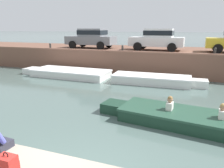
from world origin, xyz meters
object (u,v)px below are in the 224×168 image
object	(u,v)px
motorboat_passing	(183,118)
car_left_inner_white	(157,38)
mooring_bollard_mid	(123,48)
boat_moored_central_white	(155,80)
backpack_on_ledge	(8,166)
car_leftmost_grey	(92,37)
mooring_bollard_west	(50,46)
boat_moored_west_white	(67,73)
mooring_bollard_east	(215,51)

from	to	relation	value
motorboat_passing	car_left_inner_white	world-z (taller)	car_left_inner_white
motorboat_passing	mooring_bollard_mid	xyz separation A→B (m)	(-4.42, 7.24, 1.61)
boat_moored_central_white	backpack_on_ledge	xyz separation A→B (m)	(-0.56, -10.35, 0.90)
car_leftmost_grey	mooring_bollard_mid	xyz separation A→B (m)	(3.17, -1.79, -0.61)
mooring_bollard_west	car_leftmost_grey	bearing A→B (deg)	33.44
boat_moored_west_white	mooring_bollard_mid	world-z (taller)	mooring_bollard_mid
motorboat_passing	car_leftmost_grey	distance (m)	12.01
car_leftmost_grey	backpack_on_ledge	distance (m)	15.10
motorboat_passing	mooring_bollard_mid	distance (m)	8.64
boat_moored_central_white	motorboat_passing	distance (m)	5.57
motorboat_passing	car_leftmost_grey	xyz separation A→B (m)	(-7.60, 9.03, 2.22)
car_left_inner_white	mooring_bollard_mid	world-z (taller)	car_left_inner_white
car_left_inner_white	mooring_bollard_mid	distance (m)	2.81
car_leftmost_grey	mooring_bollard_east	bearing A→B (deg)	-11.26
car_left_inner_white	mooring_bollard_mid	xyz separation A→B (m)	(-2.08, -1.79, -0.60)
car_left_inner_white	backpack_on_ledge	bearing A→B (deg)	-90.17
boat_moored_west_white	mooring_bollard_west	distance (m)	3.58
boat_moored_west_white	boat_moored_central_white	distance (m)	5.91
car_leftmost_grey	mooring_bollard_west	world-z (taller)	car_leftmost_grey
boat_moored_central_white	mooring_bollard_west	world-z (taller)	mooring_bollard_west
boat_moored_west_white	mooring_bollard_mid	bearing A→B (deg)	29.72
backpack_on_ledge	car_left_inner_white	bearing A→B (deg)	89.83
mooring_bollard_west	mooring_bollard_mid	xyz separation A→B (m)	(5.88, 0.00, 0.00)
car_leftmost_grey	backpack_on_ledge	bearing A→B (deg)	-69.71
car_left_inner_white	mooring_bollard_west	world-z (taller)	car_left_inner_white
boat_moored_central_white	mooring_bollard_east	world-z (taller)	mooring_bollard_east
car_leftmost_grey	mooring_bollard_east	distance (m)	9.18
mooring_bollard_west	backpack_on_ledge	size ratio (longest dim) A/B	1.09
mooring_bollard_east	boat_moored_west_white	bearing A→B (deg)	-168.30
boat_moored_west_white	mooring_bollard_east	xyz separation A→B (m)	(9.11, 1.89, 1.61)
boat_moored_west_white	mooring_bollard_west	bearing A→B (deg)	143.82
backpack_on_ledge	car_leftmost_grey	bearing A→B (deg)	110.29
mooring_bollard_west	boat_moored_west_white	bearing A→B (deg)	-36.18
mooring_bollard_west	mooring_bollard_east	bearing A→B (deg)	0.00
car_leftmost_grey	motorboat_passing	bearing A→B (deg)	-49.93
car_leftmost_grey	mooring_bollard_east	world-z (taller)	car_leftmost_grey
boat_moored_west_white	mooring_bollard_west	size ratio (longest dim) A/B	14.11
boat_moored_west_white	mooring_bollard_west	xyz separation A→B (m)	(-2.58, 1.89, 1.61)
car_leftmost_grey	car_left_inner_white	bearing A→B (deg)	-0.01
mooring_bollard_mid	boat_moored_west_white	bearing A→B (deg)	-150.28
mooring_bollard_east	car_left_inner_white	bearing A→B (deg)	154.36
car_left_inner_white	mooring_bollard_east	bearing A→B (deg)	-25.64
boat_moored_central_white	mooring_bollard_west	xyz separation A→B (m)	(-8.49, 1.97, 1.59)
boat_moored_central_white	mooring_bollard_east	xyz separation A→B (m)	(3.20, 1.97, 1.59)
car_leftmost_grey	mooring_bollard_mid	size ratio (longest dim) A/B	8.73
car_leftmost_grey	backpack_on_ledge	world-z (taller)	car_leftmost_grey
mooring_bollard_west	mooring_bollard_mid	bearing A→B (deg)	0.00
mooring_bollard_west	boat_moored_central_white	bearing A→B (deg)	-13.08
mooring_bollard_mid	backpack_on_ledge	distance (m)	12.51
car_left_inner_white	mooring_bollard_east	xyz separation A→B (m)	(3.72, -1.79, -0.60)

